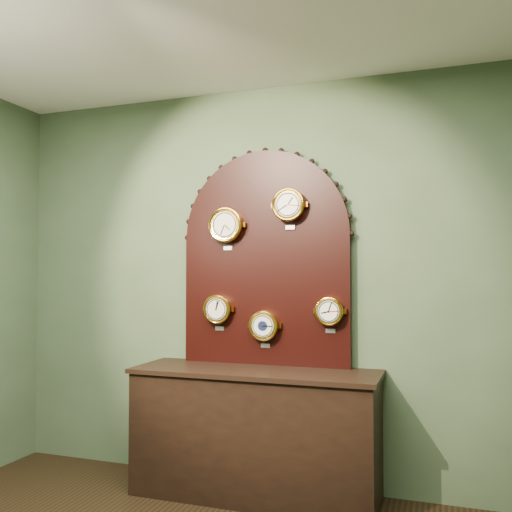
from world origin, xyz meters
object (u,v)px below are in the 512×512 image
at_px(roman_clock, 226,225).
at_px(arabic_clock, 289,205).
at_px(hygrometer, 218,309).
at_px(tide_clock, 329,311).
at_px(barometer, 264,326).
at_px(shop_counter, 255,435).
at_px(display_board, 265,250).

bearing_deg(roman_clock, arabic_clock, 0.07).
bearing_deg(hygrometer, arabic_clock, -0.06).
bearing_deg(arabic_clock, tide_clock, 0.20).
height_order(barometer, tide_clock, tide_clock).
relative_size(shop_counter, hygrometer, 6.23).
height_order(display_board, hygrometer, display_board).
distance_m(shop_counter, roman_clock, 1.44).
bearing_deg(shop_counter, arabic_clock, 38.67).
relative_size(roman_clock, arabic_clock, 1.08).
bearing_deg(tide_clock, barometer, -179.92).
xyz_separation_m(shop_counter, tide_clock, (0.47, 0.15, 0.81)).
relative_size(arabic_clock, barometer, 1.07).
relative_size(display_board, roman_clock, 5.08).
bearing_deg(roman_clock, tide_clock, 0.12).
bearing_deg(roman_clock, shop_counter, -29.57).
bearing_deg(display_board, hygrometer, -168.75).
distance_m(roman_clock, tide_clock, 0.95).
xyz_separation_m(display_board, hygrometer, (-0.33, -0.07, -0.41)).
distance_m(shop_counter, hygrometer, 0.89).
bearing_deg(arabic_clock, hygrometer, 179.94).
bearing_deg(arabic_clock, shop_counter, -141.33).
height_order(arabic_clock, barometer, arabic_clock).
xyz_separation_m(arabic_clock, hygrometer, (-0.52, 0.00, -0.72)).
height_order(display_board, arabic_clock, display_board).
bearing_deg(shop_counter, barometer, 85.26).
distance_m(roman_clock, hygrometer, 0.60).
relative_size(display_board, barometer, 5.87).
distance_m(display_board, tide_clock, 0.63).
height_order(shop_counter, roman_clock, roman_clock).
bearing_deg(arabic_clock, roman_clock, -179.93).
bearing_deg(tide_clock, hygrometer, -179.97).
bearing_deg(hygrometer, roman_clock, -1.06).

